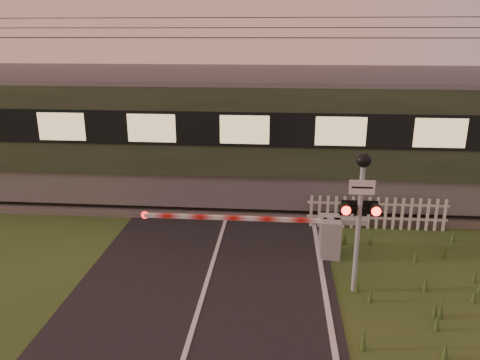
{
  "coord_description": "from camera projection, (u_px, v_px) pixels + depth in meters",
  "views": [
    {
      "loc": [
        1.63,
        -8.72,
        5.64
      ],
      "look_at": [
        0.6,
        3.2,
        1.87
      ],
      "focal_mm": 35.0,
      "sensor_mm": 36.0,
      "label": 1
    }
  ],
  "objects": [
    {
      "name": "boom_gate",
      "position": [
        320.0,
        234.0,
        12.33
      ],
      "size": [
        5.99,
        0.8,
        1.06
      ],
      "color": "gray",
      "rests_on": "ground"
    },
    {
      "name": "road",
      "position": [
        199.0,
        312.0,
        9.89
      ],
      "size": [
        6.0,
        140.0,
        0.03
      ],
      "color": "black",
      "rests_on": "ground"
    },
    {
      "name": "picket_fence",
      "position": [
        377.0,
        213.0,
        13.96
      ],
      "size": [
        4.15,
        0.08,
        1.0
      ],
      "color": "silver",
      "rests_on": "ground"
    },
    {
      "name": "overhead_wires",
      "position": [
        230.0,
        30.0,
        14.57
      ],
      "size": [
        120.0,
        0.62,
        0.62
      ],
      "color": "black",
      "rests_on": "ground"
    },
    {
      "name": "ground",
      "position": [
        200.0,
        306.0,
        10.12
      ],
      "size": [
        160.0,
        160.0,
        0.0
      ],
      "primitive_type": "plane",
      "color": "#2D481B",
      "rests_on": "ground"
    },
    {
      "name": "track_bed",
      "position": [
        231.0,
        201.0,
        16.28
      ],
      "size": [
        140.0,
        3.4,
        0.39
      ],
      "color": "#47423D",
      "rests_on": "ground"
    },
    {
      "name": "crossing_signal",
      "position": [
        361.0,
        199.0,
        10.05
      ],
      "size": [
        0.83,
        0.35,
        3.25
      ],
      "color": "gray",
      "rests_on": "ground"
    }
  ]
}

